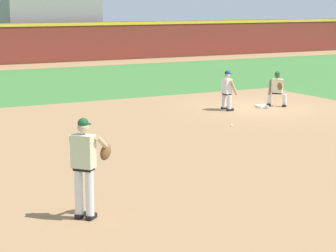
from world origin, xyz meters
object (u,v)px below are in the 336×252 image
first_base_bag (262,106)px  baseball (231,125)px  baserunner (227,89)px  pitcher (85,162)px  first_baseman (277,87)px

first_base_bag → baseball: size_ratio=5.14×
baserunner → pitcher: bearing=-135.0°
first_base_bag → first_baseman: first_baseman is taller
baserunner → first_baseman: bearing=-4.7°
first_base_bag → pitcher: bearing=-139.7°
baseball → baserunner: 3.25m
baseball → first_baseman: first_baseman is taller
baseball → baserunner: size_ratio=0.05×
baseball → pitcher: (-7.39, -6.31, 1.02)m
baseball → baserunner: (1.62, 2.71, 0.76)m
pitcher → baserunner: size_ratio=1.27×
pitcher → first_baseman: (11.15, 8.84, -0.33)m
first_base_bag → pitcher: (-10.52, -8.93, 1.01)m
baseball → baserunner: bearing=59.1°
baseball → baserunner: baserunner is taller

